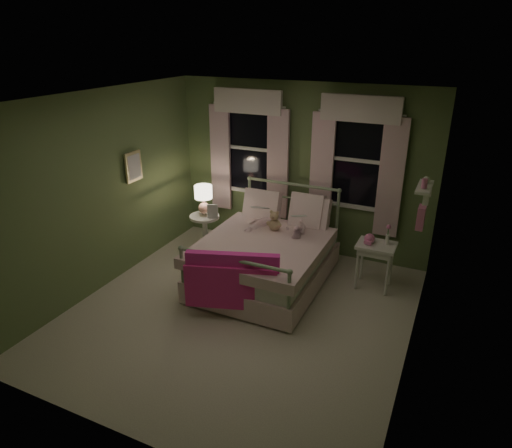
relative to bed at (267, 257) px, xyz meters
The scene contains 18 objects.
room_shell 1.26m from the bed, 88.93° to the right, with size 4.20×4.20×4.20m.
bed is the anchor object (origin of this frame).
pink_throw 1.04m from the bed, 90.31° to the right, with size 1.07×0.48×0.71m.
child_left 0.77m from the bed, 123.42° to the left, with size 0.28×0.18×0.76m, color #F7D1DD.
child_right 0.73m from the bed, 57.61° to the left, with size 0.32×0.25×0.65m, color #F7D1DD.
book_left 0.68m from the bed, 147.39° to the left, with size 0.20×0.27×0.03m, color beige.
book_right 0.64m from the bed, 33.64° to the left, with size 0.20×0.27×0.02m, color beige.
teddy_bear 0.50m from the bed, 91.15° to the left, with size 0.22×0.18×0.30m.
nightstand_left 1.28m from the bed, 162.19° to the left, with size 0.46×0.46×0.65m.
table_lamp 1.40m from the bed, 162.19° to the left, with size 0.27×0.27×0.45m.
book_nightstand 1.19m from the bed, 164.45° to the left, with size 0.16×0.22×0.02m, color beige.
nightstand_right 1.47m from the bed, 18.74° to the left, with size 0.50×0.40×0.64m.
pink_toy 1.40m from the bed, 19.89° to the left, with size 0.14×0.19×0.14m.
bud_vase 1.64m from the bed, 19.06° to the left, with size 0.06×0.06×0.28m.
window_left 1.90m from the bed, 125.41° to the left, with size 1.34×0.13×1.96m.
window_right 1.92m from the bed, 53.57° to the left, with size 1.34×0.13×1.96m.
wall_shelf 2.24m from the bed, ahead, with size 0.15×0.50×0.60m.
framed_picture 2.25m from the bed, behind, with size 0.03×0.32×0.42m.
Camera 1 is at (2.21, -4.29, 3.23)m, focal length 32.00 mm.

